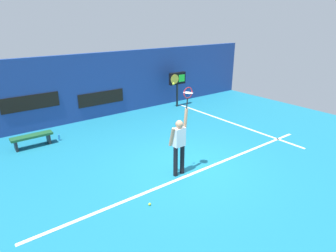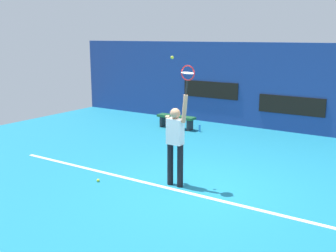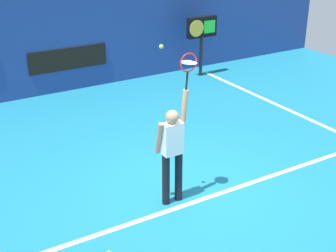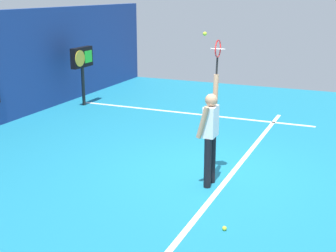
{
  "view_description": "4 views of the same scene",
  "coord_description": "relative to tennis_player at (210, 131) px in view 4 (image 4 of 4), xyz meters",
  "views": [
    {
      "loc": [
        -5.33,
        -5.99,
        4.33
      ],
      "look_at": [
        -0.51,
        0.37,
        1.36
      ],
      "focal_mm": 30.93,
      "sensor_mm": 36.0,
      "label": 1
    },
    {
      "loc": [
        3.93,
        -7.19,
        3.16
      ],
      "look_at": [
        -0.81,
        -0.03,
        1.25
      ],
      "focal_mm": 43.71,
      "sensor_mm": 36.0,
      "label": 2
    },
    {
      "loc": [
        -4.27,
        -6.27,
        4.59
      ],
      "look_at": [
        -0.45,
        0.1,
        1.3
      ],
      "focal_mm": 52.12,
      "sensor_mm": 36.0,
      "label": 3
    },
    {
      "loc": [
        -8.12,
        -2.63,
        3.39
      ],
      "look_at": [
        -0.74,
        0.56,
        1.09
      ],
      "focal_mm": 50.35,
      "sensor_mm": 36.0,
      "label": 4
    }
  ],
  "objects": [
    {
      "name": "ground_plane",
      "position": [
        0.53,
        0.17,
        -1.01
      ],
      "size": [
        18.0,
        18.0,
        0.0
      ],
      "primitive_type": "plane",
      "color": "teal"
    },
    {
      "name": "court_baseline",
      "position": [
        0.53,
        -0.24,
        -1.01
      ],
      "size": [
        10.0,
        0.1,
        0.01
      ],
      "primitive_type": "cube",
      "color": "white",
      "rests_on": "ground_plane"
    },
    {
      "name": "tennis_player",
      "position": [
        0.0,
        0.0,
        0.0
      ],
      "size": [
        0.54,
        0.31,
        1.99
      ],
      "color": "black",
      "rests_on": "ground_plane"
    },
    {
      "name": "court_sideline",
      "position": [
        4.69,
        2.17,
        -1.01
      ],
      "size": [
        0.1,
        7.0,
        0.01
      ],
      "primitive_type": "cube",
      "color": "white",
      "rests_on": "ground_plane"
    },
    {
      "name": "spare_ball",
      "position": [
        -1.54,
        -0.76,
        -0.98
      ],
      "size": [
        0.07,
        0.07,
        0.07
      ],
      "primitive_type": "sphere",
      "color": "#CCE033",
      "rests_on": "ground_plane"
    },
    {
      "name": "tennis_racket",
      "position": [
        0.29,
        -0.0,
        1.39
      ],
      "size": [
        0.34,
        0.27,
        0.62
      ],
      "color": "black"
    },
    {
      "name": "scoreboard_clock",
      "position": [
        4.39,
        5.54,
        0.38
      ],
      "size": [
        0.96,
        0.2,
        1.78
      ],
      "color": "black",
      "rests_on": "ground_plane"
    },
    {
      "name": "tennis_ball",
      "position": [
        -0.14,
        0.09,
        1.71
      ],
      "size": [
        0.07,
        0.07,
        0.07
      ],
      "primitive_type": "sphere",
      "color": "#CCE033"
    }
  ]
}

